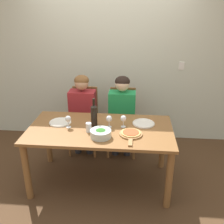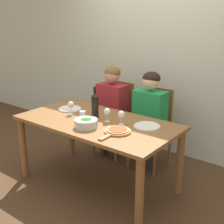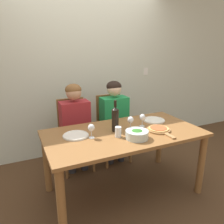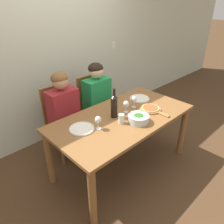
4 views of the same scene
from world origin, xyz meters
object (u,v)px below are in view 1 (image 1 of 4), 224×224
Objects in this scene: person_man at (122,109)px; wine_glass_centre at (109,119)px; chair_left at (85,118)px; person_woman at (82,108)px; wine_glass_left at (68,119)px; wine_glass_right at (123,119)px; dinner_plate_left at (60,122)px; chair_right at (122,119)px; dinner_plate_right at (144,123)px; wine_bottle at (94,115)px; pizza_on_board at (131,134)px; water_tumbler at (89,127)px; broccoli_bowl at (101,133)px.

wine_glass_centre is at bearing -100.12° from person_man.
person_woman is at bearing -90.00° from chair_left.
wine_glass_right is at bearing 6.04° from wine_glass_left.
chair_right is at bearing 44.06° from dinner_plate_left.
person_man is 0.95m from dinner_plate_left.
dinner_plate_right is (0.30, -0.65, 0.26)m from chair_right.
wine_glass_centre is at bearing -59.57° from chair_left.
dinner_plate_left is 1.81× the size of wine_glass_centre.
wine_glass_centre is (0.18, -0.02, -0.04)m from wine_bottle.
chair_left is 6.51× the size of wine_glass_right.
pizza_on_board is (0.15, -0.96, 0.27)m from chair_right.
person_man reaches higher than water_tumbler.
water_tumbler reaches higher than pizza_on_board.
person_woman is (-0.58, -0.12, 0.22)m from chair_right.
broccoli_bowl is at bearing -141.77° from dinner_plate_right.
chair_left reaches higher than broccoli_bowl.
chair_left is at bearing 120.43° from wine_glass_centre.
broccoli_bowl is 0.62m from dinner_plate_right.
dinner_plate_left is 1.04m from dinner_plate_right.
dinner_plate_right is (0.60, 0.11, -0.14)m from wine_bottle.
chair_left is 1.12m from dinner_plate_right.
wine_glass_centre reaches higher than pizza_on_board.
wine_glass_right is at bearing 115.48° from pizza_on_board.
chair_left is 0.78m from dinner_plate_left.
wine_glass_right is (0.66, 0.07, 0.00)m from wine_glass_left.
person_man is at bearing 78.49° from broccoli_bowl.
dinner_plate_right is (0.87, -0.54, 0.04)m from person_woman.
person_woman is 4.44× the size of dinner_plate_right.
wine_glass_left is at bearing -92.23° from person_woman.
pizza_on_board is (-0.15, -0.31, 0.01)m from dinner_plate_right.
wine_glass_right is 0.43m from water_tumbler.
wine_bottle is at bearing -169.81° from dinner_plate_right.
chair_left is 1.00m from water_tumbler.
dinner_plate_right is at bearing 10.19° from wine_bottle.
wine_glass_left is 1.00× the size of wine_glass_right.
person_man is at bearing 38.94° from dinner_plate_left.
chair_right reaches higher than wine_glass_centre.
wine_bottle is 0.31m from wine_glass_left.
pizza_on_board is 2.68× the size of wine_glass_centre.
dinner_plate_left is at bearing 140.13° from wine_glass_left.
wine_glass_right is 1.00× the size of wine_glass_centre.
wine_glass_right reaches higher than water_tumbler.
pizza_on_board is (0.89, -0.24, 0.01)m from dinner_plate_left.
wine_glass_right is (0.63, -0.64, 0.14)m from person_woman.
person_woman is 1.00m from broccoli_bowl.
dinner_plate_right is 1.81× the size of wine_glass_right.
wine_glass_left reaches higher than dinner_plate_left.
pizza_on_board is (0.72, -0.96, 0.27)m from chair_left.
broccoli_bowl is (0.39, -0.92, 0.08)m from person_woman.
broccoli_bowl is at bearing -36.92° from water_tumbler.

